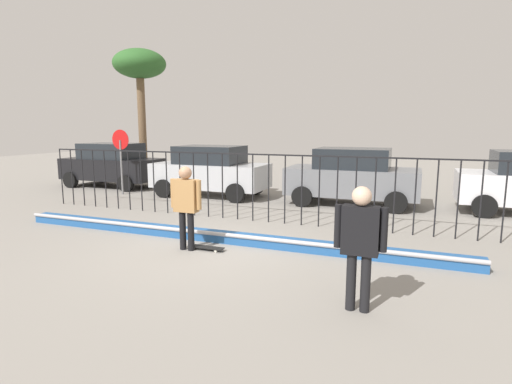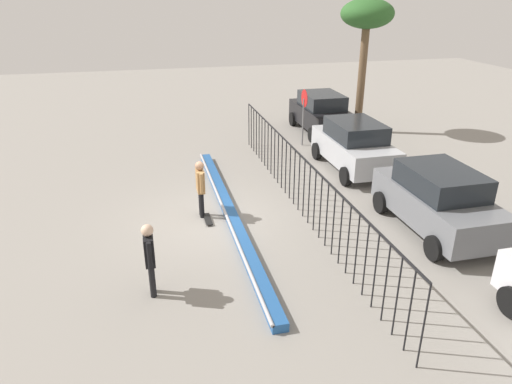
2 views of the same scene
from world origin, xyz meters
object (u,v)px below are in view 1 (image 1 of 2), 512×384
object	(u,v)px
parked_car_silver	(210,171)
parked_car_gray	(352,176)
parked_car_black	(112,165)
palm_tree_short	(140,69)
skateboard	(206,247)
camera_operator	(360,237)
stop_sign	(121,153)
skateboarder	(186,200)

from	to	relation	value
parked_car_silver	parked_car_gray	world-z (taller)	same
parked_car_black	palm_tree_short	xyz separation A→B (m)	(0.31, 1.82, 4.26)
palm_tree_short	parked_car_black	bearing A→B (deg)	-99.65
skateboard	parked_car_black	distance (m)	10.74
parked_car_silver	palm_tree_short	bearing A→B (deg)	156.78
camera_operator	stop_sign	world-z (taller)	stop_sign
skateboarder	skateboard	xyz separation A→B (m)	(0.38, 0.13, -1.02)
skateboarder	parked_car_gray	xyz separation A→B (m)	(2.52, 6.46, -0.10)
parked_car_black	parked_car_silver	xyz separation A→B (m)	(5.16, -0.62, 0.00)
parked_car_silver	parked_car_gray	distance (m)	5.25
parked_car_silver	parked_car_gray	bearing A→B (deg)	5.43
skateboarder	parked_car_silver	xyz separation A→B (m)	(-2.73, 6.29, -0.10)
skateboarder	stop_sign	size ratio (longest dim) A/B	0.72
camera_operator	palm_tree_short	size ratio (longest dim) A/B	0.29
parked_car_silver	palm_tree_short	xyz separation A→B (m)	(-4.85, 2.44, 4.26)
camera_operator	parked_car_silver	xyz separation A→B (m)	(-6.51, 7.93, -0.11)
parked_car_black	stop_sign	distance (m)	2.44
stop_sign	parked_car_gray	bearing A→B (deg)	7.20
parked_car_gray	skateboarder	bearing A→B (deg)	-108.35
skateboard	parked_car_gray	bearing A→B (deg)	66.65
skateboarder	parked_car_gray	bearing A→B (deg)	39.84
parked_car_black	parked_car_gray	size ratio (longest dim) A/B	1.00
skateboarder	skateboard	size ratio (longest dim) A/B	2.24
parked_car_black	stop_sign	bearing A→B (deg)	-37.60
skateboard	parked_car_black	world-z (taller)	parked_car_black
stop_sign	skateboarder	bearing A→B (deg)	-41.37
skateboarder	skateboard	distance (m)	1.09
skateboard	skateboarder	bearing A→B (deg)	-166.41
camera_operator	parked_car_silver	bearing A→B (deg)	-12.61
skateboarder	stop_sign	world-z (taller)	stop_sign
parked_car_black	parked_car_silver	size ratio (longest dim) A/B	1.00
parked_car_silver	parked_car_black	bearing A→B (deg)	176.67
skateboard	palm_tree_short	bearing A→B (deg)	128.02
skateboard	palm_tree_short	size ratio (longest dim) A/B	0.13
skateboarder	parked_car_silver	bearing A→B (deg)	84.58
skateboarder	camera_operator	size ratio (longest dim) A/B	1.00
stop_sign	palm_tree_short	bearing A→B (deg)	113.70
skateboarder	parked_car_silver	size ratio (longest dim) A/B	0.42
skateboarder	parked_car_black	bearing A→B (deg)	109.89
camera_operator	palm_tree_short	xyz separation A→B (m)	(-11.36, 10.37, 4.15)
parked_car_silver	palm_tree_short	distance (m)	6.90
stop_sign	palm_tree_short	size ratio (longest dim) A/B	0.41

